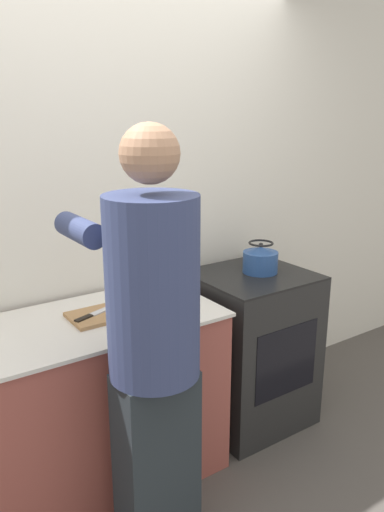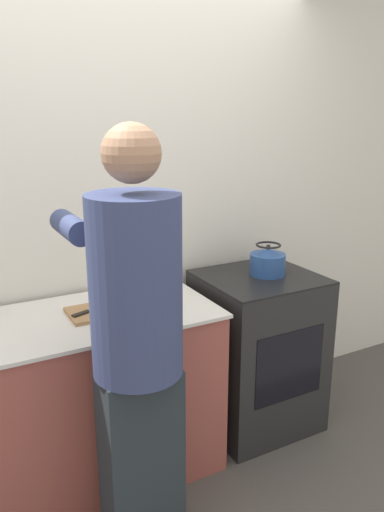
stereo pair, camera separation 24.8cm
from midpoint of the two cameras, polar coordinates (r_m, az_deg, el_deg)
The scene contains 8 objects.
ground_plane at distance 2.75m, azimuth -5.15°, elevation -25.58°, with size 12.00×12.00×0.00m, color #4C4742.
wall_back at distance 2.74m, azimuth -12.99°, elevation 4.59°, with size 8.00×0.05×2.60m.
counter at distance 2.61m, azimuth -16.10°, elevation -16.57°, with size 1.45×0.65×0.89m.
oven at distance 3.05m, azimuth 4.40°, elevation -10.46°, with size 0.64×0.60×0.94m.
person at distance 1.97m, azimuth -8.21°, elevation -9.73°, with size 0.40×0.63×1.80m.
cutting_board at distance 2.46m, azimuth -12.83°, elevation -6.54°, with size 0.33×0.22×0.02m.
knife at distance 2.44m, azimuth -13.95°, elevation -6.47°, with size 0.24×0.11×0.01m.
kettle at distance 2.88m, azimuth 5.39°, elevation -0.45°, with size 0.20×0.20×0.18m.
Camera 1 is at (-1.08, -1.75, 1.82)m, focal length 35.00 mm.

